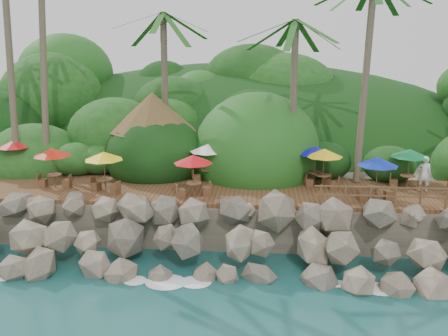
{
  "coord_description": "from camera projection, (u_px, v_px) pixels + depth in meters",
  "views": [
    {
      "loc": [
        1.88,
        -16.8,
        9.19
      ],
      "look_at": [
        0.0,
        6.0,
        3.4
      ],
      "focal_mm": 37.42,
      "sensor_mm": 36.0,
      "label": 1
    }
  ],
  "objects": [
    {
      "name": "ground",
      "position": [
        212.0,
        287.0,
        18.64
      ],
      "size": [
        140.0,
        140.0,
        0.0
      ],
      "primitive_type": "plane",
      "color": "#19514F",
      "rests_on": "ground"
    },
    {
      "name": "land_base",
      "position": [
        235.0,
        166.0,
        33.84
      ],
      "size": [
        32.0,
        25.2,
        2.1
      ],
      "primitive_type": "cube",
      "color": "gray",
      "rests_on": "ground"
    },
    {
      "name": "jungle_hill",
      "position": [
        240.0,
        157.0,
        41.34
      ],
      "size": [
        44.8,
        28.0,
        15.4
      ],
      "primitive_type": "ellipsoid",
      "color": "#143811",
      "rests_on": "ground"
    },
    {
      "name": "seawall",
      "position": [
        216.0,
        241.0,
        20.29
      ],
      "size": [
        29.0,
        4.0,
        2.3
      ],
      "primitive_type": null,
      "color": "gray",
      "rests_on": "ground"
    },
    {
      "name": "terrace",
      "position": [
        224.0,
        191.0,
        23.89
      ],
      "size": [
        26.0,
        5.0,
        0.2
      ],
      "primitive_type": "cube",
      "color": "brown",
      "rests_on": "land_base"
    },
    {
      "name": "jungle_foliage",
      "position": [
        234.0,
        183.0,
        33.13
      ],
      "size": [
        44.0,
        16.0,
        12.0
      ],
      "primitive_type": null,
      "color": "#143811",
      "rests_on": "ground"
    },
    {
      "name": "foam_line",
      "position": [
        212.0,
        283.0,
        18.92
      ],
      "size": [
        25.2,
        0.8,
        0.06
      ],
      "color": "white",
      "rests_on": "ground"
    },
    {
      "name": "palapa",
      "position": [
        153.0,
        112.0,
        26.49
      ],
      "size": [
        4.97,
        4.97,
        4.6
      ],
      "color": "brown",
      "rests_on": "ground"
    },
    {
      "name": "dining_clusters",
      "position": [
        243.0,
        156.0,
        23.48
      ],
      "size": [
        25.51,
        4.9,
        2.07
      ],
      "color": "brown",
      "rests_on": "terrace"
    },
    {
      "name": "railing",
      "position": [
        383.0,
        195.0,
        20.87
      ],
      "size": [
        6.1,
        0.1,
        1.0
      ],
      "color": "brown",
      "rests_on": "terrace"
    },
    {
      "name": "waiter",
      "position": [
        424.0,
        174.0,
        23.3
      ],
      "size": [
        0.75,
        0.6,
        1.8
      ],
      "primitive_type": "imported",
      "rotation": [
        0.0,
        0.0,
        2.85
      ],
      "color": "white",
      "rests_on": "terrace"
    }
  ]
}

